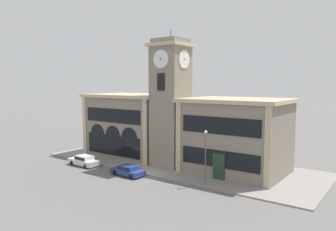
{
  "coord_description": "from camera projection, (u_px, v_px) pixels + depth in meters",
  "views": [
    {
      "loc": [
        25.37,
        -29.65,
        11.18
      ],
      "look_at": [
        1.09,
        3.38,
        7.1
      ],
      "focal_mm": 35.0,
      "sensor_mm": 36.0,
      "label": 1
    }
  ],
  "objects": [
    {
      "name": "sidewalk_kerb",
      "position": [
        177.0,
        163.0,
        45.51
      ],
      "size": [
        38.64,
        14.17,
        0.15
      ],
      "color": "gray",
      "rests_on": "ground_plane"
    },
    {
      "name": "ground_plane",
      "position": [
        144.0,
        175.0,
        39.84
      ],
      "size": [
        300.0,
        300.0,
        0.0
      ],
      "primitive_type": "plane",
      "color": "#605E5B"
    },
    {
      "name": "parked_car_near",
      "position": [
        84.0,
        160.0,
        44.38
      ],
      "size": [
        4.68,
        1.94,
        1.38
      ],
      "rotation": [
        0.0,
        0.0,
        3.12
      ],
      "color": "silver",
      "rests_on": "ground_plane"
    },
    {
      "name": "town_hall_left_wing",
      "position": [
        133.0,
        124.0,
        50.78
      ],
      "size": [
        13.65,
        9.5,
        9.47
      ],
      "color": "gray",
      "rests_on": "ground_plane"
    },
    {
      "name": "parked_car_mid",
      "position": [
        128.0,
        170.0,
        39.58
      ],
      "size": [
        4.3,
        1.9,
        1.27
      ],
      "rotation": [
        0.0,
        0.0,
        3.12
      ],
      "color": "navy",
      "rests_on": "ground_plane"
    },
    {
      "name": "town_hall_right_wing",
      "position": [
        236.0,
        136.0,
        40.67
      ],
      "size": [
        12.64,
        9.5,
        9.28
      ],
      "color": "gray",
      "rests_on": "ground_plane"
    },
    {
      "name": "street_lamp",
      "position": [
        206.0,
        149.0,
        35.25
      ],
      "size": [
        0.36,
        0.36,
        5.96
      ],
      "color": "#4C4C51",
      "rests_on": "sidewalk_kerb"
    },
    {
      "name": "clock_tower",
      "position": [
        171.0,
        103.0,
        43.35
      ],
      "size": [
        4.83,
        4.83,
        18.1
      ],
      "color": "gray",
      "rests_on": "ground_plane"
    }
  ]
}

